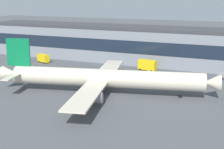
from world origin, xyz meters
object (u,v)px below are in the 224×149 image
object	(u,v)px
stair_truck	(43,58)
follow_me_car	(25,59)
catering_truck	(148,65)
airliner	(103,78)
baggage_tug	(223,76)

from	to	relation	value
stair_truck	follow_me_car	world-z (taller)	stair_truck
catering_truck	airliner	bearing A→B (deg)	-94.24
airliner	follow_me_car	world-z (taller)	airliner
stair_truck	follow_me_car	bearing A→B (deg)	-165.86
airliner	catering_truck	xyz separation A→B (m)	(2.56, 34.46, -2.47)
stair_truck	baggage_tug	distance (m)	74.26
airliner	stair_truck	size ratio (longest dim) A/B	9.99
stair_truck	follow_me_car	size ratio (longest dim) A/B	1.35
airliner	stair_truck	xyz separation A→B (m)	(-43.69, 30.73, -2.78)
baggage_tug	follow_me_car	world-z (taller)	same
baggage_tug	airliner	bearing A→B (deg)	-132.60
stair_truck	baggage_tug	size ratio (longest dim) A/B	1.57
airliner	follow_me_car	size ratio (longest dim) A/B	13.48
catering_truck	stair_truck	bearing A→B (deg)	-175.39
airliner	stair_truck	world-z (taller)	airliner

